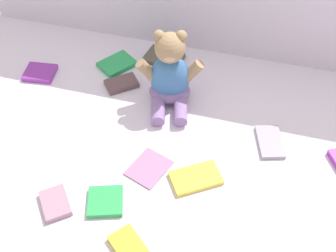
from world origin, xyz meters
name	(u,v)px	position (x,y,z in m)	size (l,w,h in m)	color
ground_plane	(184,126)	(0.00, 0.00, 0.00)	(3.20, 3.20, 0.00)	silver
teddy_bear	(170,76)	(-0.07, 0.11, 0.10)	(0.21, 0.21, 0.26)	#3F72B2
book_case_0	(117,64)	(-0.29, 0.22, 0.01)	(0.09, 0.12, 0.02)	green
book_case_1	(105,201)	(-0.13, -0.32, 0.01)	(0.09, 0.09, 0.02)	green
book_case_2	(270,143)	(0.26, 0.00, 0.01)	(0.07, 0.12, 0.01)	#998EA2
book_case_3	(164,58)	(-0.14, 0.29, 0.01)	(0.09, 0.13, 0.02)	#4F493A
book_case_4	(196,178)	(0.08, -0.19, 0.01)	(0.08, 0.14, 0.01)	yellow
book_case_6	(149,168)	(-0.06, -0.18, 0.00)	(0.10, 0.12, 0.01)	#A46D99
book_case_7	(132,251)	(-0.02, -0.44, 0.01)	(0.07, 0.13, 0.02)	gold
book_case_8	(55,203)	(-0.26, -0.36, 0.01)	(0.07, 0.10, 0.02)	#A67A93
book_case_10	(40,73)	(-0.53, 0.10, 0.01)	(0.09, 0.10, 0.02)	purple
book_case_11	(122,84)	(-0.24, 0.12, 0.01)	(0.07, 0.10, 0.02)	brown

